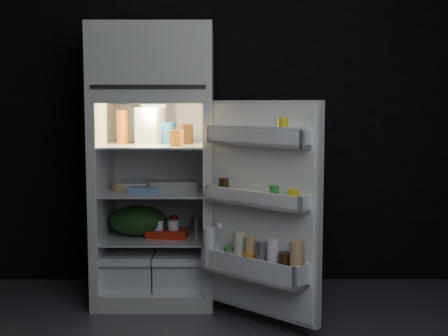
{
  "coord_description": "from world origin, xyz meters",
  "views": [
    {
      "loc": [
        0.14,
        -2.77,
        1.3
      ],
      "look_at": [
        0.15,
        1.0,
        0.9
      ],
      "focal_mm": 50.0,
      "sensor_mm": 36.0,
      "label": 1
    }
  ],
  "objects_px": {
    "fridge_door": "(261,213)",
    "egg_carton": "(173,187)",
    "refrigerator": "(156,154)",
    "yogurt_tray": "(167,234)",
    "milk_jug": "(150,126)"
  },
  "relations": [
    {
      "from": "fridge_door",
      "to": "egg_carton",
      "type": "height_order",
      "value": "fridge_door"
    },
    {
      "from": "refrigerator",
      "to": "yogurt_tray",
      "type": "xyz_separation_m",
      "value": [
        0.08,
        -0.12,
        -0.5
      ]
    },
    {
      "from": "fridge_door",
      "to": "milk_jug",
      "type": "bearing_deg",
      "value": 137.49
    },
    {
      "from": "milk_jug",
      "to": "yogurt_tray",
      "type": "xyz_separation_m",
      "value": [
        0.12,
        -0.12,
        -0.69
      ]
    },
    {
      "from": "fridge_door",
      "to": "egg_carton",
      "type": "bearing_deg",
      "value": 137.11
    },
    {
      "from": "egg_carton",
      "to": "yogurt_tray",
      "type": "bearing_deg",
      "value": 150.28
    },
    {
      "from": "fridge_door",
      "to": "egg_carton",
      "type": "distance_m",
      "value": 0.73
    },
    {
      "from": "fridge_door",
      "to": "yogurt_tray",
      "type": "xyz_separation_m",
      "value": [
        -0.58,
        0.51,
        -0.23
      ]
    },
    {
      "from": "milk_jug",
      "to": "fridge_door",
      "type": "bearing_deg",
      "value": -25.35
    },
    {
      "from": "refrigerator",
      "to": "milk_jug",
      "type": "xyz_separation_m",
      "value": [
        -0.03,
        -0.0,
        0.19
      ]
    },
    {
      "from": "milk_jug",
      "to": "egg_carton",
      "type": "height_order",
      "value": "milk_jug"
    },
    {
      "from": "refrigerator",
      "to": "egg_carton",
      "type": "distance_m",
      "value": 0.27
    },
    {
      "from": "fridge_door",
      "to": "yogurt_tray",
      "type": "relative_size",
      "value": 4.65
    },
    {
      "from": "yogurt_tray",
      "to": "refrigerator",
      "type": "bearing_deg",
      "value": 132.22
    },
    {
      "from": "fridge_door",
      "to": "yogurt_tray",
      "type": "bearing_deg",
      "value": 138.2
    }
  ]
}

